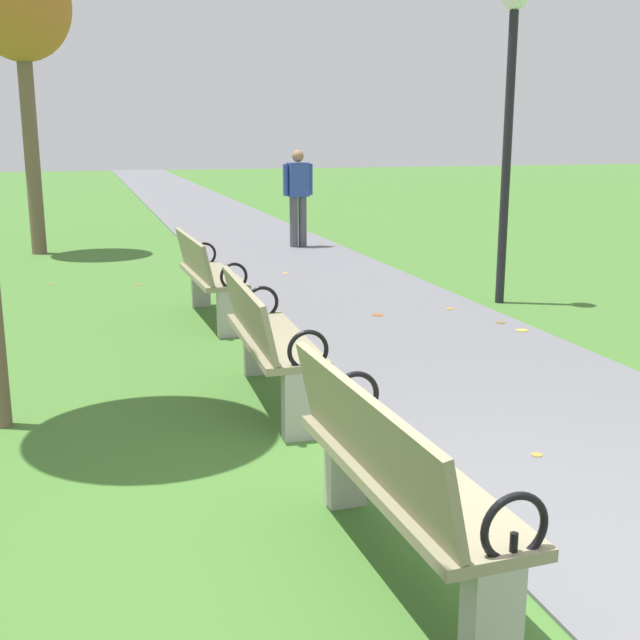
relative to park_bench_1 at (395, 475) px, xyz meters
name	(u,v)px	position (x,y,z in m)	size (l,w,h in m)	color
ground_plane	(502,567)	(0.50, -0.08, -0.49)	(80.00, 80.00, 0.00)	#42722D
paved_walkway	(201,208)	(1.79, 17.92, -0.48)	(2.57, 44.00, 0.02)	slate
park_bench_1	(395,475)	(0.00, 0.00, 0.00)	(0.54, 1.62, 0.90)	gray
park_bench_2	(267,339)	(0.00, 2.46, 0.00)	(0.52, 1.61, 0.90)	gray
park_bench_3	(207,275)	(0.00, 5.22, 0.00)	(0.52, 1.61, 0.90)	gray
tree_3	(20,11)	(-1.89, 10.77, 3.24)	(1.53, 1.53, 4.66)	brown
pedestrian_walking	(298,193)	(2.32, 10.22, 0.44)	(0.53, 0.26, 1.62)	#4C4C56
lamp_post	(510,97)	(3.38, 5.17, 1.82)	(0.28, 0.28, 3.48)	black
scattered_leaves	(343,308)	(1.52, 5.32, -0.47)	(4.65, 7.22, 0.02)	brown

